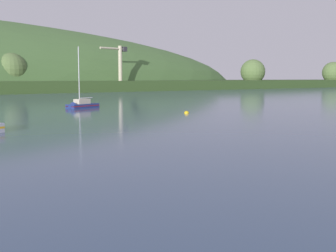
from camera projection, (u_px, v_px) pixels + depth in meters
dockside_crane at (120, 69)px, 175.92m from camera, size 13.07×5.08×18.02m
sailboat_far_left at (80, 107)px, 71.23m from camera, size 6.69×4.26×10.98m
mooring_buoy_midchannel at (187, 113)px, 60.61m from camera, size 0.68×0.68×0.76m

